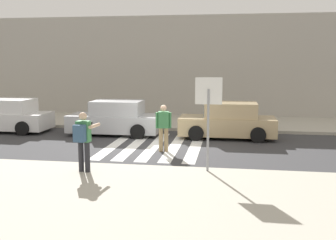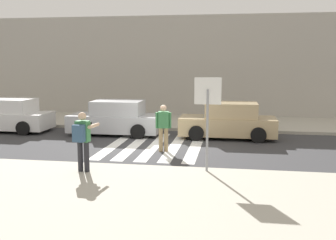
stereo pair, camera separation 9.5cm
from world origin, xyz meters
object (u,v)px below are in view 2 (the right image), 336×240
stop_sign (208,103)px  photographer_with_backpack (82,137)px  parked_car_white (8,116)px  parked_car_tan (228,121)px  parked_car_silver (116,119)px  pedestrian_crossing (163,125)px

stop_sign → photographer_with_backpack: stop_sign is taller
parked_car_white → parked_car_tan: 10.33m
stop_sign → parked_car_white: size_ratio=0.66×
stop_sign → parked_car_silver: stop_sign is taller
parked_car_silver → stop_sign: bearing=-52.5°
stop_sign → parked_car_white: (-9.78, 5.85, -1.39)m
photographer_with_backpack → parked_car_tan: size_ratio=0.42×
pedestrian_crossing → parked_car_tan: bearing=52.2°
parked_car_white → stop_sign: bearing=-30.9°
stop_sign → pedestrian_crossing: 3.54m
photographer_with_backpack → parked_car_tan: photographer_with_backpack is taller
photographer_with_backpack → pedestrian_crossing: photographer_with_backpack is taller
stop_sign → pedestrian_crossing: bearing=121.9°
photographer_with_backpack → parked_car_tan: (4.06, 6.52, -0.44)m
parked_car_silver → parked_car_tan: (5.04, 0.00, 0.00)m
photographer_with_backpack → parked_car_silver: bearing=98.6°
stop_sign → parked_car_silver: (-4.49, 5.85, -1.39)m
parked_car_white → parked_car_silver: bearing=0.0°
stop_sign → parked_car_tan: bearing=84.6°
pedestrian_crossing → parked_car_white: 8.55m
parked_car_white → parked_car_tan: size_ratio=1.00×
photographer_with_backpack → parked_car_silver: 6.61m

